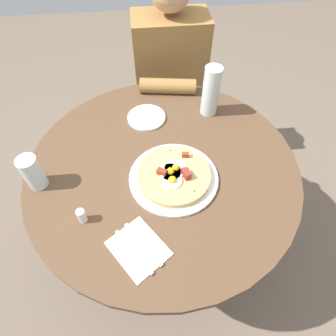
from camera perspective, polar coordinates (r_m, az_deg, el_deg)
name	(u,v)px	position (r m, az deg, el deg)	size (l,w,h in m)	color
ground_plane	(164,241)	(1.69, -0.71, -14.32)	(6.00, 6.00, 0.00)	#6B5B4C
dining_table	(163,188)	(1.22, -0.96, -4.11)	(1.03, 1.03, 0.70)	brown
person_seated	(170,90)	(1.74, 0.39, 15.35)	(0.38, 0.47, 1.14)	#2D2D33
pizza_plate	(174,178)	(1.04, 1.12, -1.96)	(0.32, 0.32, 0.01)	silver
breakfast_pizza	(174,175)	(1.02, 1.16, -1.34)	(0.27, 0.27, 0.05)	tan
bread_plate	(146,117)	(1.26, -4.33, 10.05)	(0.16, 0.16, 0.01)	white
napkin	(138,248)	(0.91, -5.94, -15.70)	(0.17, 0.14, 0.00)	white
fork	(143,244)	(0.91, -5.04, -14.92)	(0.18, 0.01, 0.01)	silver
knife	(134,252)	(0.91, -6.90, -16.26)	(0.18, 0.01, 0.01)	silver
water_glass	(33,172)	(1.08, -25.46, -0.81)	(0.07, 0.07, 0.13)	silver
water_bottle	(211,91)	(1.23, 8.60, 14.94)	(0.07, 0.07, 0.22)	silver
salt_shaker	(82,216)	(0.97, -16.88, -9.15)	(0.03, 0.03, 0.06)	white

